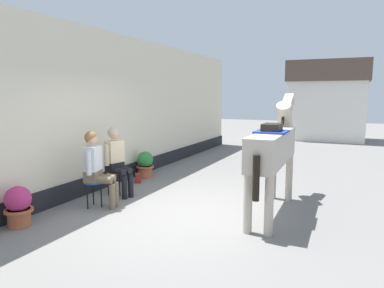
{
  "coord_description": "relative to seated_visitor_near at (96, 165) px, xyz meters",
  "views": [
    {
      "loc": [
        2.53,
        -5.24,
        2.04
      ],
      "look_at": [
        -0.4,
        1.2,
        1.05
      ],
      "focal_mm": 33.33,
      "sensor_mm": 36.0,
      "label": 1
    }
  ],
  "objects": [
    {
      "name": "pub_facade_wall",
      "position": [
        -0.92,
        1.75,
        0.76
      ],
      "size": [
        0.34,
        14.0,
        3.4
      ],
      "color": "beige",
      "rests_on": "ground_plane"
    },
    {
      "name": "spare_stool_white",
      "position": [
        1.89,
        4.22,
        -0.38
      ],
      "size": [
        0.32,
        0.32,
        0.46
      ],
      "color": "white",
      "rests_on": "ground_plane"
    },
    {
      "name": "distant_cottage",
      "position": [
        3.03,
        12.24,
        1.02
      ],
      "size": [
        3.4,
        2.6,
        3.5
      ],
      "color": "silver",
      "rests_on": "ground_plane"
    },
    {
      "name": "ground_plane",
      "position": [
        1.63,
        3.25,
        -0.78
      ],
      "size": [
        40.0,
        40.0,
        0.0
      ],
      "primitive_type": "plane",
      "color": "slate"
    },
    {
      "name": "saddled_horse_center",
      "position": [
        2.95,
        1.04,
        0.38
      ],
      "size": [
        0.51,
        3.0,
        2.06
      ],
      "color": "#B2A899",
      "rests_on": "ground_plane"
    },
    {
      "name": "satchel_bag",
      "position": [
        -0.36,
        1.88,
        -0.68
      ],
      "size": [
        0.26,
        0.3,
        0.2
      ],
      "primitive_type": "cube",
      "rotation": [
        0.0,
        0.0,
        5.35
      ],
      "color": "maroon",
      "rests_on": "ground_plane"
    },
    {
      "name": "seated_visitor_far",
      "position": [
        -0.14,
        0.79,
        0.0
      ],
      "size": [
        0.61,
        0.48,
        1.39
      ],
      "color": "gold",
      "rests_on": "ground_plane"
    },
    {
      "name": "flower_planter_farthest",
      "position": [
        -0.49,
        2.41,
        -0.44
      ],
      "size": [
        0.43,
        0.43,
        0.64
      ],
      "color": "#A85638",
      "rests_on": "ground_plane"
    },
    {
      "name": "flower_planter_nearest",
      "position": [
        -0.48,
        -1.27,
        -0.44
      ],
      "size": [
        0.43,
        0.43,
        0.64
      ],
      "color": "#A85638",
      "rests_on": "ground_plane"
    },
    {
      "name": "seated_visitor_near",
      "position": [
        0.0,
        0.0,
        0.0
      ],
      "size": [
        0.61,
        0.48,
        1.39
      ],
      "color": "#194C99",
      "rests_on": "ground_plane"
    }
  ]
}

